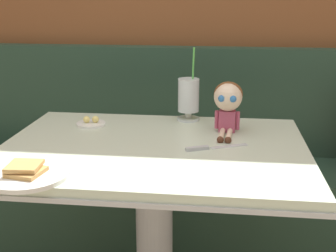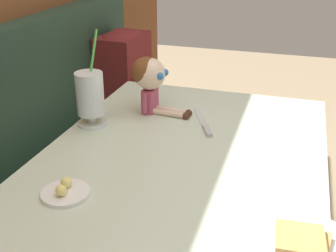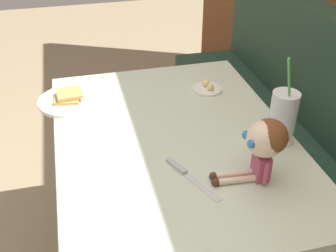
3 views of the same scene
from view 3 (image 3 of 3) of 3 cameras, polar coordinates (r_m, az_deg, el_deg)
booth_bench at (r=1.93m, az=19.36°, el=-8.96°), size 2.60×0.48×1.00m
diner_table at (r=1.57m, az=0.81°, el=-7.45°), size 1.11×0.81×0.74m
toast_plate at (r=1.69m, az=-13.11°, el=3.51°), size 0.25×0.25×0.04m
milkshake_glass at (r=1.43m, az=15.33°, el=1.51°), size 0.10×0.10×0.31m
butter_saucer at (r=1.74m, az=5.36°, el=5.14°), size 0.12×0.12×0.04m
butter_knife at (r=1.29m, az=2.11°, el=-6.20°), size 0.22×0.11×0.01m
seated_doll at (r=1.23m, az=12.95°, el=-2.14°), size 0.12×0.22×0.20m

